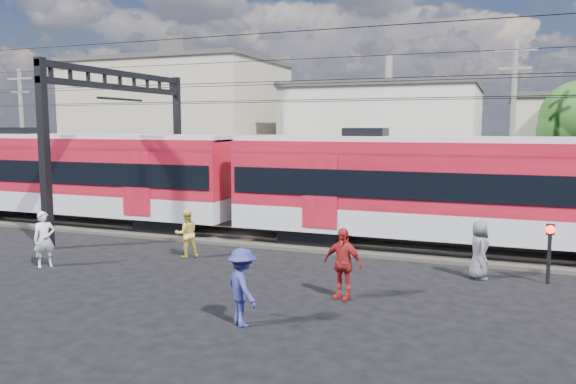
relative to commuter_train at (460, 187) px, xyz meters
The scene contains 16 objects.
ground 9.40m from the commuter_train, 118.30° to the right, with size 120.00×120.00×0.00m, color black.
track_bed 4.90m from the commuter_train, behind, with size 70.00×3.40×0.12m, color #2D2823.
rail_near 4.90m from the commuter_train, behind, with size 70.00×0.12×0.12m, color #59544C.
rail_far 4.90m from the commuter_train, behind, with size 70.00×0.12×0.12m, color #59544C.
commuter_train is the anchor object (origin of this frame).
catenary 13.24m from the commuter_train, behind, with size 70.00×9.30×7.52m.
building_west 26.74m from the commuter_train, 143.10° to the left, with size 14.28×10.20×9.30m.
building_midwest 20.06m from the commuter_train, 108.36° to the left, with size 12.24×12.24×7.30m.
utility_pole_mid 7.51m from the commuter_train, 76.41° to the left, with size 1.80×0.24×8.50m.
utility_pole_west 27.05m from the commuter_train, 167.15° to the left, with size 1.80×0.24×8.00m.
pedestrian_a 14.12m from the commuter_train, 151.71° to the right, with size 0.66×0.43×1.81m, color silver.
pedestrian_b 9.71m from the commuter_train, 156.42° to the right, with size 0.81×0.63×1.67m, color gold.
pedestrian_c 10.19m from the commuter_train, 113.66° to the right, with size 1.16×0.67×1.80m, color navy.
pedestrian_d 7.07m from the commuter_train, 110.76° to the right, with size 1.11×0.46×1.90m, color maroon.
pedestrian_e 3.57m from the commuter_train, 75.29° to the right, with size 0.86×0.56×1.76m, color #505156.
crossing_signal 4.21m from the commuter_train, 47.71° to the right, with size 0.26×0.26×1.76m.
Camera 1 is at (5.70, -12.44, 4.55)m, focal length 35.00 mm.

